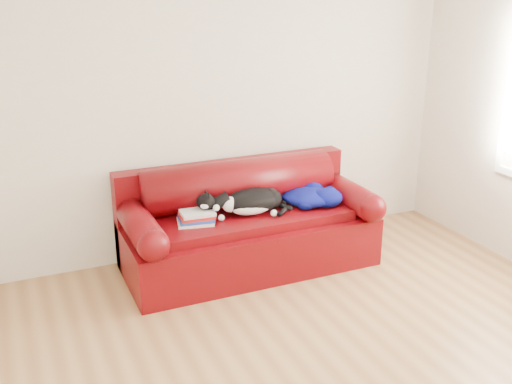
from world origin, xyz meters
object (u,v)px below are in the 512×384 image
Objects in this scene: cat at (252,202)px; sofa_base at (249,240)px; book_stack at (196,217)px; blanket at (310,196)px.

sofa_base is at bearing 103.60° from cat.
cat is at bearing -81.22° from sofa_base.
book_stack is (-0.48, -0.06, 0.31)m from sofa_base.
book_stack is 0.49m from cat.
sofa_base is at bearing 177.04° from blanket.
blanket reaches higher than sofa_base.
sofa_base is 0.66m from blanket.
blanket is (0.56, -0.03, 0.33)m from sofa_base.
book_stack is at bearing -173.25° from cat.
book_stack is at bearing -178.30° from blanket.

